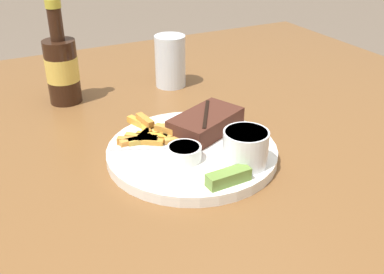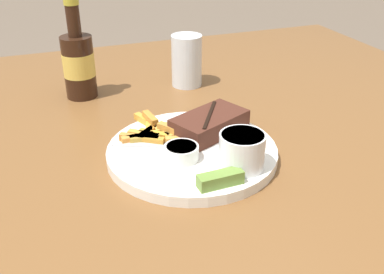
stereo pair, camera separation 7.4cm
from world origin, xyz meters
TOP-DOWN VIEW (x-y plane):
  - dining_table at (0.00, 0.00)m, footprint 1.43×1.37m
  - dinner_plate at (0.00, 0.00)m, footprint 0.28×0.28m
  - steak_portion at (0.05, 0.04)m, footprint 0.15×0.12m
  - fries_pile at (-0.04, 0.06)m, footprint 0.14×0.14m
  - coleslaw_cup at (0.05, -0.08)m, footprint 0.07×0.07m
  - dipping_sauce_cup at (-0.03, -0.03)m, footprint 0.05×0.05m
  - pickle_spear at (-0.00, -0.12)m, footprint 0.07×0.02m
  - fork_utensil at (-0.07, 0.03)m, footprint 0.13×0.07m
  - knife_utensil at (0.00, 0.04)m, footprint 0.11×0.14m
  - beer_bottle at (-0.13, 0.33)m, footprint 0.07×0.07m
  - drinking_glass at (0.10, 0.31)m, footprint 0.07×0.07m

SIDE VIEW (x-z plane):
  - dining_table at x=0.00m, z-range 0.31..1.05m
  - dinner_plate at x=0.00m, z-range 0.74..0.76m
  - fork_utensil at x=-0.07m, z-range 0.76..0.76m
  - knife_utensil at x=0.00m, z-range 0.76..0.76m
  - fries_pile at x=-0.04m, z-range 0.75..0.78m
  - pickle_spear at x=0.00m, z-range 0.76..0.78m
  - dipping_sauce_cup at x=-0.03m, z-range 0.76..0.78m
  - steak_portion at x=0.05m, z-range 0.76..0.79m
  - coleslaw_cup at x=0.05m, z-range 0.76..0.82m
  - drinking_glass at x=0.10m, z-range 0.74..0.86m
  - beer_bottle at x=-0.13m, z-range 0.71..0.92m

